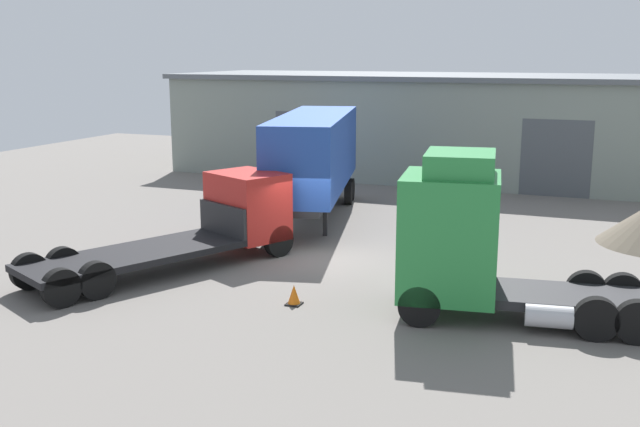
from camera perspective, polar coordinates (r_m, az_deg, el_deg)
ground_plane at (r=24.66m, az=-0.12°, el=-3.39°), size 60.00×60.00×0.00m
warehouse_building at (r=41.84m, az=9.34°, el=6.69°), size 29.34×9.79×5.46m
tractor_unit_green at (r=19.23m, az=11.17°, el=-1.98°), size 6.43×3.34×4.21m
container_trailer_orange at (r=29.95m, az=-0.45°, el=4.58°), size 4.78×10.19×4.21m
flatbed_truck_red at (r=24.29m, az=-8.18°, el=-0.60°), size 5.90×8.79×2.73m
traffic_cone at (r=20.12m, az=-2.00°, el=-6.27°), size 0.40×0.40×0.55m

